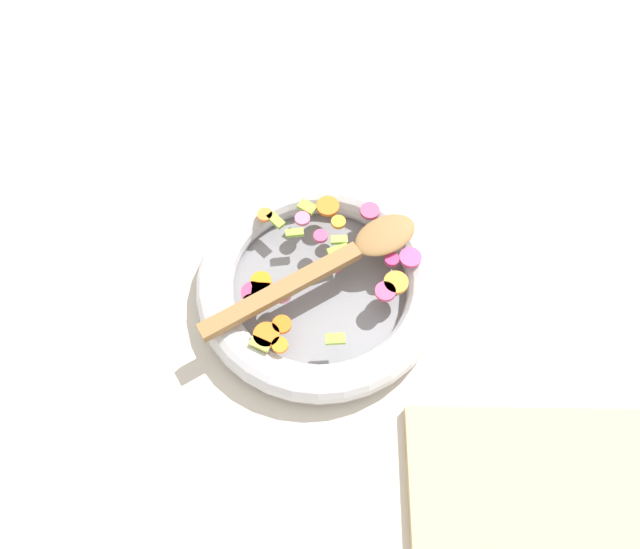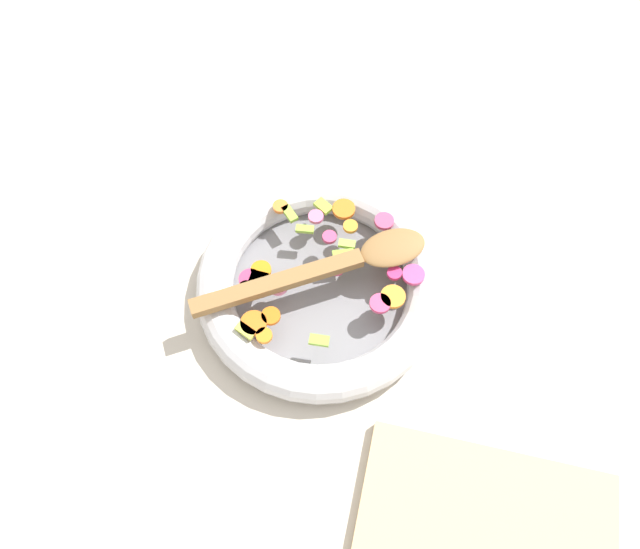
# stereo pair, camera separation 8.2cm
# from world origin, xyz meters

# --- Properties ---
(ground_plane) EXTENTS (4.00, 4.00, 0.00)m
(ground_plane) POSITION_xyz_m (0.00, 0.00, 0.00)
(ground_plane) COLOR beige
(skillet) EXTENTS (0.34, 0.34, 0.05)m
(skillet) POSITION_xyz_m (0.00, 0.00, 0.02)
(skillet) COLOR slate
(skillet) RESTS_ON ground_plane
(chopped_vegetables) EXTENTS (0.25, 0.24, 0.01)m
(chopped_vegetables) POSITION_xyz_m (0.00, -0.01, 0.05)
(chopped_vegetables) COLOR orange
(chopped_vegetables) RESTS_ON skillet
(wooden_spoon) EXTENTS (0.29, 0.20, 0.01)m
(wooden_spoon) POSITION_xyz_m (-0.02, -0.01, 0.06)
(wooden_spoon) COLOR olive
(wooden_spoon) RESTS_ON chopped_vegetables
(cutting_board) EXTENTS (0.29, 0.18, 0.02)m
(cutting_board) POSITION_xyz_m (-0.25, 0.26, 0.01)
(cutting_board) COLOR tan
(cutting_board) RESTS_ON ground_plane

